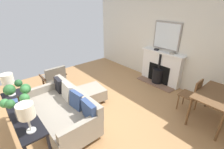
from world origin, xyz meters
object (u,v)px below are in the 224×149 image
Objects in this scene: ottoman at (91,93)px; potted_plant at (18,99)px; mantel_bowl_far at (172,53)px; sofa at (64,110)px; dining_table at (217,98)px; book_stack at (16,102)px; console_table at (21,114)px; armchair_accent at (54,76)px; fireplace at (160,69)px; table_lamp_far_end at (26,112)px; table_lamp_near_end at (7,80)px; mantel_bowl_near at (156,49)px; dining_chair_near_fireplace at (193,93)px.

ottoman is 2.04m from potted_plant.
potted_plant reaches higher than mantel_bowl_far.
sofa is 3.35m from dining_table.
mantel_bowl_far is at bearing 169.32° from book_stack.
console_table is 2.84× the size of potted_plant.
armchair_accent is at bearing -127.83° from console_table.
armchair_accent is at bearing -124.04° from potted_plant.
console_table is 1.57× the size of dining_table.
ottoman is (2.38, -0.56, -0.24)m from fireplace.
armchair_accent is at bearing -118.69° from table_lamp_far_end.
table_lamp_near_end reaches higher than ottoman.
ottoman is (2.40, -0.31, -0.86)m from mantel_bowl_near.
armchair_accent is 1.25× the size of potted_plant.
fireplace reaches higher than sofa.
book_stack is (4.14, -0.78, -0.31)m from mantel_bowl_far.
table_lamp_near_end reaches higher than console_table.
dining_chair_near_fireplace is (-2.56, 1.65, 0.17)m from sofa.
dining_chair_near_fireplace is (0.77, 1.43, 0.05)m from fireplace.
mantel_bowl_near reaches higher than armchair_accent.
mantel_bowl_far reaches higher than mantel_bowl_near.
mantel_bowl_near is at bearing -179.58° from console_table.
fireplace is at bearing 176.96° from console_table.
sofa is 1.06× the size of console_table.
dining_chair_near_fireplace reaches higher than ottoman.
ottoman is (2.40, -0.87, -0.86)m from mantel_bowl_far.
armchair_accent is 1.69m from table_lamp_near_end.
fireplace is at bearing 166.74° from ottoman.
ottoman is at bearing -161.26° from potted_plant.
mantel_bowl_near is 0.22× the size of ottoman.
mantel_bowl_near is 3.35m from armchair_accent.
fireplace is at bearing 167.78° from table_lamp_near_end.
mantel_bowl_near is at bearing 176.94° from book_stack.
ottoman is at bearing 169.22° from table_lamp_near_end.
table_lamp_far_end is (1.25, 2.28, 0.65)m from armchair_accent.
console_table is at bearing -26.23° from dining_chair_near_fireplace.
mantel_bowl_far is 1.85m from dining_table.
fireplace is 3.34m from sofa.
sofa is (3.33, -0.22, -0.13)m from fireplace.
mantel_bowl_far is at bearing -177.99° from table_lamp_far_end.
table_lamp_far_end is 0.55× the size of dining_chair_near_fireplace.
table_lamp_far_end is at bearing 6.30° from fireplace.
sofa is 3.93× the size of table_lamp_near_end.
dining_chair_near_fireplace is (0.78, 1.12, -0.58)m from mantel_bowl_far.
potted_plant is 0.71× the size of dining_chair_near_fireplace.
table_lamp_far_end is 0.43× the size of dining_table.
ottoman is at bearing -160.01° from sofa.
sofa is at bearing 139.40° from table_lamp_near_end.
armchair_accent is at bearing -36.47° from mantel_bowl_far.
mantel_bowl_far is 0.08× the size of sofa.
console_table is at bearing -90.00° from table_lamp_far_end.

